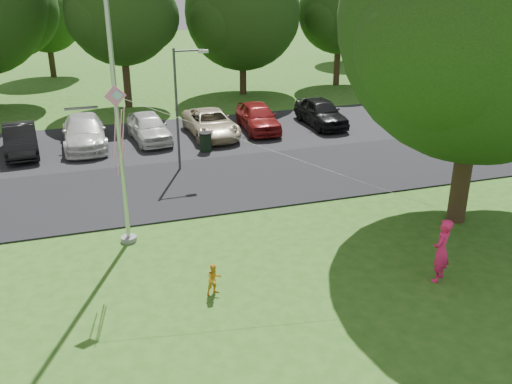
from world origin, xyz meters
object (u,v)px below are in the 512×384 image
object	(u,v)px
trash_can	(206,142)
child_yellow	(214,279)
street_lamp	(181,99)
kite	(129,116)
flagpole	(117,115)
woman	(441,250)
big_tree	(483,26)

from	to	relation	value
trash_can	child_yellow	size ratio (longest dim) A/B	1.05
street_lamp	child_yellow	size ratio (longest dim) A/B	5.66
child_yellow	kite	distance (m)	4.87
flagpole	woman	bearing A→B (deg)	-32.13
flagpole	trash_can	world-z (taller)	flagpole
street_lamp	child_yellow	distance (m)	10.24
kite	big_tree	bearing A→B (deg)	-0.13
street_lamp	flagpole	bearing A→B (deg)	-116.73
trash_can	woman	xyz separation A→B (m)	(3.66, -13.06, 0.46)
trash_can	woman	world-z (taller)	woman
street_lamp	trash_can	distance (m)	3.56
flagpole	trash_can	xyz separation A→B (m)	(4.39, 8.00, -3.69)
trash_can	street_lamp	bearing A→B (deg)	-124.84
woman	kite	size ratio (longest dim) A/B	0.22
flagpole	woman	size ratio (longest dim) A/B	5.34
street_lamp	trash_can	world-z (taller)	street_lamp
woman	child_yellow	distance (m)	6.31
trash_can	kite	distance (m)	11.56
street_lamp	child_yellow	bearing A→B (deg)	-96.67
flagpole	trash_can	size ratio (longest dim) A/B	10.55
woman	kite	distance (m)	9.23
big_tree	child_yellow	bearing A→B (deg)	-167.97
trash_can	big_tree	bearing A→B (deg)	-56.90
street_lamp	woman	xyz separation A→B (m)	(5.05, -11.06, -2.14)
trash_can	woman	distance (m)	13.57
big_tree	woman	xyz separation A→B (m)	(-2.81, -3.13, -5.58)
big_tree	child_yellow	world-z (taller)	big_tree
flagpole	woman	distance (m)	10.04
street_lamp	big_tree	world-z (taller)	big_tree
trash_can	flagpole	bearing A→B (deg)	-118.75
flagpole	child_yellow	bearing A→B (deg)	-63.93
big_tree	woman	distance (m)	6.99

